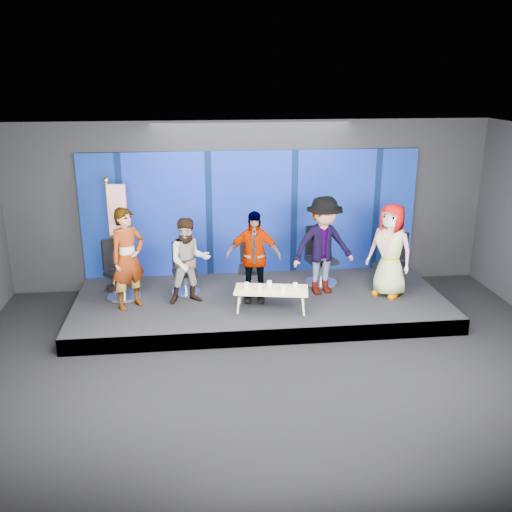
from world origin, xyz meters
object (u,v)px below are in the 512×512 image
Objects in this scene: chair_c at (251,274)px; mug_d at (283,289)px; chair_e at (391,269)px; panelist_d at (323,246)px; coffee_table at (271,291)px; mug_e at (295,285)px; flag_stand at (115,232)px; panelist_c at (254,257)px; panelist_b at (189,261)px; chair_b at (185,277)px; panelist_a at (128,258)px; mug_b at (260,288)px; mug_a at (247,285)px; mug_c at (269,284)px; chair_d at (320,265)px; chair_a at (121,279)px; panelist_e at (390,250)px.

chair_c is 10.25× the size of mug_d.
panelist_d is at bearing -126.14° from chair_e.
mug_e is at bearing 0.29° from coffee_table.
panelist_c is at bearing -6.96° from flag_stand.
panelist_d is at bearing -4.79° from panelist_b.
chair_b is 1.29m from chair_c.
panelist_d reaches higher than panelist_a.
mug_b is at bearing -161.74° from panelist_d.
mug_a and mug_c have the same top height.
panelist_a is 2.41m from chair_c.
coffee_table is (-1.18, -1.23, -0.02)m from chair_d.
mug_c is at bearing -149.49° from chair_d.
mug_b is at bearing 167.12° from mug_d.
mug_b is (0.05, -0.53, -0.41)m from panelist_c.
chair_a is 2.71m from mug_b.
panelist_a is 2.63m from coffee_table.
panelist_c is 1.25× the size of coffee_table.
mug_c is at bearing -39.64° from chair_b.
flag_stand reaches higher than panelist_b.
chair_e is 0.62× the size of panelist_e.
chair_b is 0.62× the size of panelist_b.
mug_d is at bearing -14.86° from flag_stand.
panelist_b reaches higher than mug_e.
panelist_e is at bearing -38.63° from panelist_a.
chair_b is 1.86m from coffee_table.
panelist_b is 1.62m from flag_stand.
mug_b is (-1.39, -1.28, 0.07)m from chair_d.
panelist_c reaches higher than chair_d.
chair_a is at bearing -169.90° from chair_c.
chair_a is 11.01× the size of mug_d.
panelist_a reaches higher than mug_b.
panelist_c reaches higher than mug_a.
mug_a is (-0.18, -0.90, 0.10)m from chair_c.
panelist_b is 4.04m from chair_e.
chair_e reaches higher than mug_e.
coffee_table is (1.45, -0.54, -0.44)m from panelist_b.
panelist_a reaches higher than chair_c.
panelist_e is (3.88, -0.57, 0.57)m from chair_b.
flag_stand is at bearing 157.55° from mug_c.
mug_b is 0.65m from mug_e.
mug_c reaches higher than mug_b.
mug_c is at bearing 41.85° from mug_b.
panelist_b is 1.82m from mug_d.
flag_stand is (-0.09, 0.38, 0.81)m from chair_a.
mug_e is (0.44, 0.00, 0.08)m from coffee_table.
chair_b is at bearing 152.50° from mug_e.
panelist_d reaches higher than chair_d.
chair_d is at bearing 54.48° from mug_d.
coffee_table is 13.33× the size of mug_d.
chair_c is 0.91× the size of chair_d.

